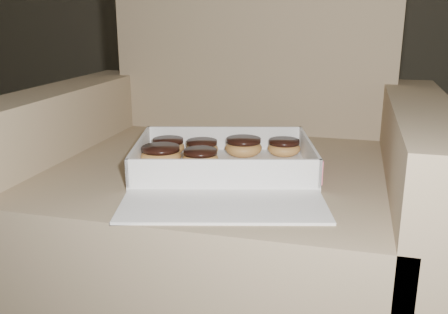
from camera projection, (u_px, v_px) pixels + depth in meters
The scene contains 12 objects.
armchair at pixel (229, 207), 1.22m from camera, with size 0.96×0.81×1.00m.
bakery_box at pixel (225, 169), 1.04m from camera, with size 0.46×0.51×0.06m.
donut_a at pixel (161, 155), 1.07m from camera, with size 0.09×0.09×0.04m.
donut_b at pixel (200, 158), 1.06m from camera, with size 0.08×0.08×0.04m.
donut_c at pixel (243, 147), 1.14m from camera, with size 0.08×0.08×0.04m.
donut_d at pixel (284, 147), 1.14m from camera, with size 0.08×0.08×0.04m.
donut_e at pixel (168, 146), 1.15m from camera, with size 0.08×0.08×0.04m.
donut_f at pixel (202, 148), 1.14m from camera, with size 0.07×0.07×0.04m.
crumb_a at pixel (230, 168), 1.05m from camera, with size 0.01×0.01×0.00m, color black.
crumb_b at pixel (242, 176), 1.00m from camera, with size 0.01×0.01×0.00m, color black.
crumb_c at pixel (231, 173), 1.02m from camera, with size 0.01×0.01×0.00m, color black.
crumb_d at pixel (170, 174), 1.01m from camera, with size 0.01×0.01×0.00m, color black.
Camera 1 is at (1.26, -0.83, 0.78)m, focal length 40.00 mm.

